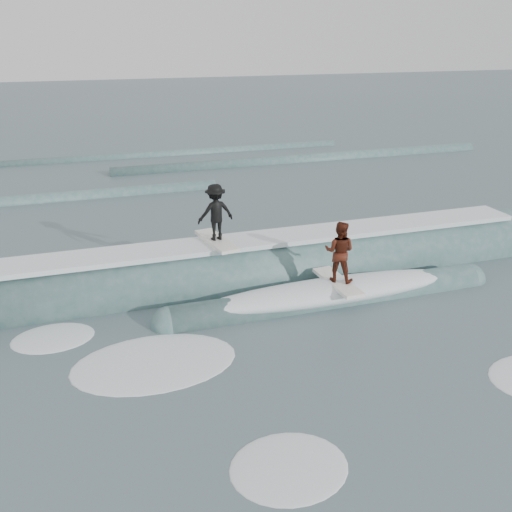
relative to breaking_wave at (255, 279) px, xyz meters
name	(u,v)px	position (x,y,z in m)	size (l,w,h in m)	color
ground	(285,330)	(-0.21, -3.07, -0.04)	(160.00, 160.00, 0.00)	#3A4D55
breaking_wave	(255,279)	(0.00, 0.00, 0.00)	(22.24, 3.97, 2.37)	#375D5C
surfer_black	(216,215)	(-1.09, 0.26, 2.05)	(1.11, 2.06, 1.72)	white
surfer_red	(339,255)	(1.75, -1.94, 1.30)	(1.04, 2.02, 1.79)	white
whitewater	(232,377)	(-2.05, -4.65, -0.04)	(12.17, 7.37, 0.10)	white
far_swells	(177,172)	(0.50, 14.58, -0.04)	(39.49, 8.65, 0.80)	#375D5C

